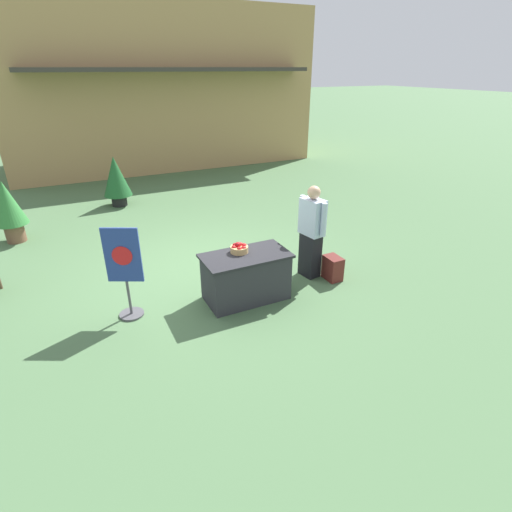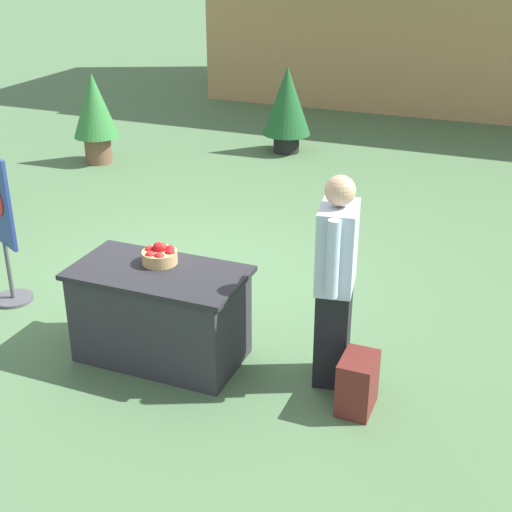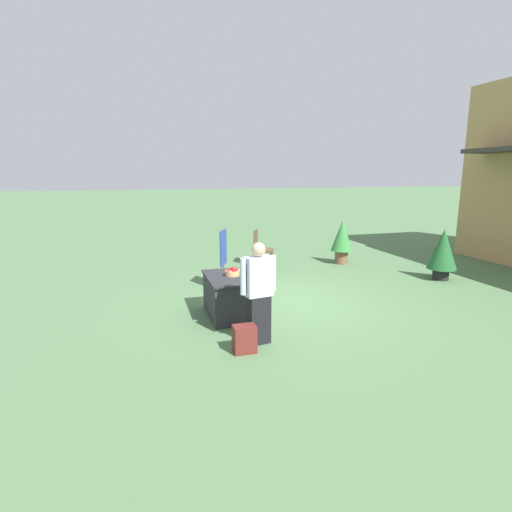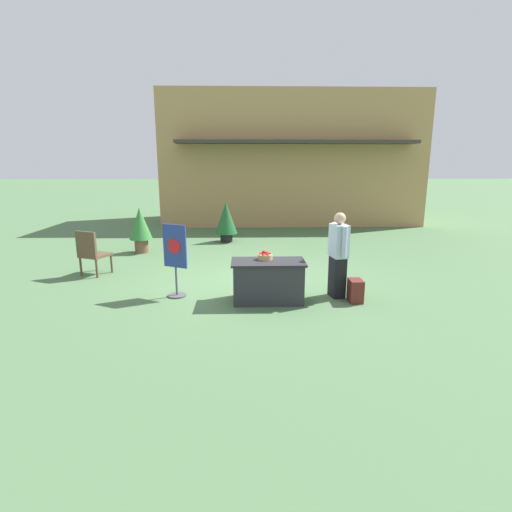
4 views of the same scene
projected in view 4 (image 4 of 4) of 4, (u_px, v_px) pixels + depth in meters
ground_plane at (247, 281)px, 8.72m from camera, size 120.00×120.00×0.00m
storefront_building at (289, 160)px, 17.41m from camera, size 10.60×4.98×5.32m
display_table at (268, 281)px, 7.39m from camera, size 1.35×0.73×0.77m
apple_basket at (265, 256)px, 7.41m from camera, size 0.28×0.28×0.16m
person_visitor at (338, 255)px, 7.54m from camera, size 0.32×0.60×1.63m
backpack at (355, 291)px, 7.39m from camera, size 0.24×0.34×0.42m
poster_board at (175, 259)px, 7.56m from camera, size 0.47×0.36×1.40m
patio_chair at (91, 251)px, 9.06m from camera, size 0.73×0.73×1.04m
potted_plant_far_left at (140, 226)px, 11.36m from camera, size 0.65×0.65×1.31m
potted_plant_near_right at (226, 219)px, 12.93m from camera, size 0.72×0.72×1.30m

